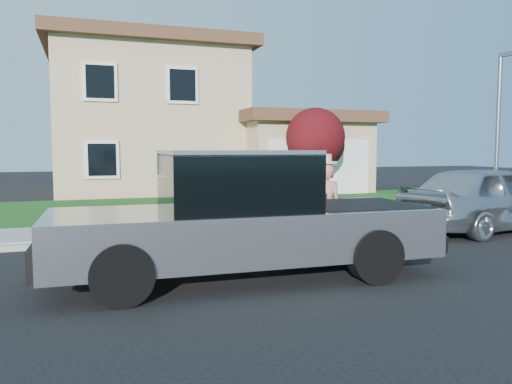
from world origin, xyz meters
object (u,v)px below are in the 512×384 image
trash_bin (278,202)px  sedan (489,198)px  pickup_truck (243,218)px  ornamental_tree (316,140)px  woman (325,206)px  street_lamp (500,127)px

trash_bin → sedan: bearing=-40.7°
pickup_truck → ornamental_tree: size_ratio=1.76×
woman → ornamental_tree: 9.95m
sedan → trash_bin: sedan is taller
woman → sedan: size_ratio=0.40×
pickup_truck → trash_bin: size_ratio=5.18×
pickup_truck → trash_bin: bearing=62.6°
street_lamp → woman: bearing=178.1°
ornamental_tree → sedan: bearing=-84.4°
pickup_truck → ornamental_tree: ornamental_tree is taller
trash_bin → ornamental_tree: bearing=32.7°
pickup_truck → sedan: (7.03, 2.21, -0.11)m
ornamental_tree → trash_bin: bearing=-122.4°
pickup_truck → sedan: 7.37m
woman → sedan: woman is taller
sedan → woman: bearing=91.3°
pickup_truck → street_lamp: size_ratio=1.35×
pickup_truck → woman: bearing=34.1°
ornamental_tree → pickup_truck: bearing=-121.3°
street_lamp → trash_bin: bearing=157.4°
woman → street_lamp: (6.17, 1.89, 1.70)m
street_lamp → sedan: bearing=-159.9°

